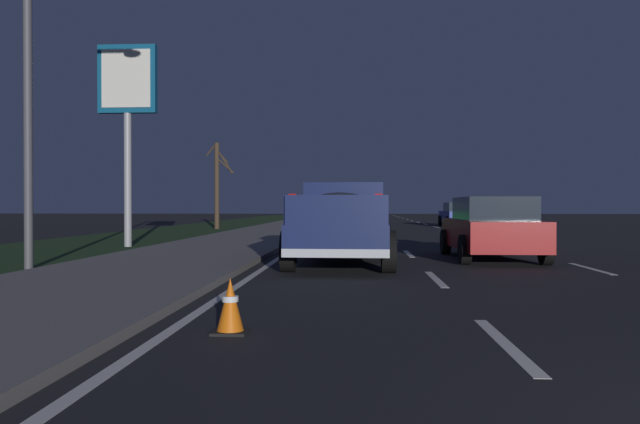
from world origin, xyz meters
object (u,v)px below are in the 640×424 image
at_px(sedan_green, 352,216).
at_px(bare_tree_far, 217,183).
at_px(street_light_near, 41,42).
at_px(pickup_truck, 343,221).
at_px(traffic_cone_near, 230,306).
at_px(sedan_blue, 458,214).
at_px(sedan_red, 491,228).
at_px(gas_price_sign, 127,96).

height_order(sedan_green, bare_tree_far, bare_tree_far).
height_order(sedan_green, street_light_near, street_light_near).
bearing_deg(street_light_near, pickup_truck, -75.51).
height_order(pickup_truck, traffic_cone_near, pickup_truck).
distance_m(sedan_green, sedan_blue, 8.80).
relative_size(sedan_red, gas_price_sign, 0.67).
xyz_separation_m(street_light_near, traffic_cone_near, (-6.10, -5.26, -4.46)).
bearing_deg(bare_tree_far, gas_price_sign, -177.91).
relative_size(sedan_blue, gas_price_sign, 0.68).
height_order(sedan_green, traffic_cone_near, sedan_green).
distance_m(sedan_red, sedan_green, 18.83).
bearing_deg(sedan_blue, sedan_green, 129.82).
xyz_separation_m(sedan_green, traffic_cone_near, (-27.55, 1.01, -0.50)).
bearing_deg(sedan_green, sedan_blue, -50.18).
height_order(sedan_red, traffic_cone_near, sedan_red).
xyz_separation_m(bare_tree_far, traffic_cone_near, (-28.20, -6.66, -2.35)).
relative_size(street_light_near, bare_tree_far, 1.57).
xyz_separation_m(sedan_red, sedan_green, (18.48, 3.63, 0.00)).
distance_m(sedan_blue, traffic_cone_near, 34.09).
bearing_deg(gas_price_sign, sedan_red, -110.53).
height_order(sedan_red, gas_price_sign, gas_price_sign).
bearing_deg(sedan_blue, pickup_truck, 165.10).
relative_size(sedan_red, street_light_near, 0.56).
bearing_deg(bare_tree_far, sedan_blue, -70.92).
relative_size(sedan_green, bare_tree_far, 0.89).
bearing_deg(gas_price_sign, bare_tree_far, 2.09).
height_order(pickup_truck, street_light_near, street_light_near).
relative_size(gas_price_sign, street_light_near, 0.83).
bearing_deg(traffic_cone_near, bare_tree_far, 13.29).
bearing_deg(street_light_near, sedan_green, -16.29).
relative_size(sedan_green, traffic_cone_near, 7.63).
bearing_deg(traffic_cone_near, sedan_blue, -13.17).
bearing_deg(bare_tree_far, sedan_red, -149.42).
distance_m(pickup_truck, traffic_cone_near, 7.81).
bearing_deg(traffic_cone_near, sedan_green, -2.10).
xyz_separation_m(pickup_truck, sedan_green, (19.83, -0.02, -0.20)).
bearing_deg(sedan_blue, gas_price_sign, 145.37).
xyz_separation_m(pickup_truck, sedan_red, (1.35, -3.65, -0.20)).
xyz_separation_m(sedan_green, sedan_blue, (5.63, -6.76, 0.00)).
distance_m(sedan_red, gas_price_sign, 12.19).
bearing_deg(traffic_cone_near, street_light_near, 40.74).
height_order(sedan_blue, traffic_cone_near, sedan_blue).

